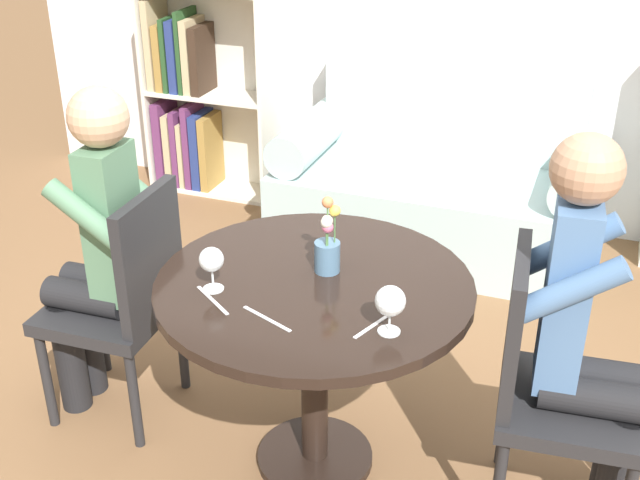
{
  "coord_description": "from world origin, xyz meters",
  "views": [
    {
      "loc": [
        0.77,
        -2.0,
        1.96
      ],
      "look_at": [
        0.0,
        0.05,
        0.84
      ],
      "focal_mm": 45.0,
      "sensor_mm": 36.0,
      "label": 1
    }
  ],
  "objects_px": {
    "couch": "(437,189)",
    "person_right": "(588,337)",
    "chair_right": "(548,382)",
    "wine_glass_right": "(390,302)",
    "flower_vase": "(328,246)",
    "chair_left": "(125,296)",
    "wine_glass_left": "(211,261)",
    "bookshelf_left": "(198,99)",
    "person_left": "(97,251)"
  },
  "relations": [
    {
      "from": "wine_glass_right",
      "to": "wine_glass_left",
      "type": "bearing_deg",
      "value": 176.3
    },
    {
      "from": "wine_glass_left",
      "to": "wine_glass_right",
      "type": "relative_size",
      "value": 0.98
    },
    {
      "from": "person_left",
      "to": "couch",
      "type": "bearing_deg",
      "value": 152.87
    },
    {
      "from": "bookshelf_left",
      "to": "wine_glass_right",
      "type": "distance_m",
      "value": 2.87
    },
    {
      "from": "bookshelf_left",
      "to": "person_left",
      "type": "xyz_separation_m",
      "value": [
        0.69,
        -2.0,
        0.11
      ]
    },
    {
      "from": "person_right",
      "to": "chair_left",
      "type": "bearing_deg",
      "value": 85.78
    },
    {
      "from": "bookshelf_left",
      "to": "couch",
      "type": "bearing_deg",
      "value": -9.83
    },
    {
      "from": "chair_right",
      "to": "person_right",
      "type": "bearing_deg",
      "value": -86.32
    },
    {
      "from": "chair_left",
      "to": "flower_vase",
      "type": "distance_m",
      "value": 0.81
    },
    {
      "from": "bookshelf_left",
      "to": "person_right",
      "type": "relative_size",
      "value": 0.94
    },
    {
      "from": "chair_left",
      "to": "flower_vase",
      "type": "bearing_deg",
      "value": 91.68
    },
    {
      "from": "chair_left",
      "to": "person_left",
      "type": "bearing_deg",
      "value": -88.61
    },
    {
      "from": "chair_right",
      "to": "person_right",
      "type": "distance_m",
      "value": 0.2
    },
    {
      "from": "couch",
      "to": "person_right",
      "type": "bearing_deg",
      "value": -64.45
    },
    {
      "from": "person_left",
      "to": "wine_glass_right",
      "type": "bearing_deg",
      "value": 77.19
    },
    {
      "from": "chair_left",
      "to": "person_left",
      "type": "distance_m",
      "value": 0.19
    },
    {
      "from": "bookshelf_left",
      "to": "wine_glass_right",
      "type": "xyz_separation_m",
      "value": [
        1.8,
        -2.21,
        0.26
      ]
    },
    {
      "from": "chair_left",
      "to": "couch",
      "type": "bearing_deg",
      "value": 155.26
    },
    {
      "from": "wine_glass_right",
      "to": "chair_right",
      "type": "bearing_deg",
      "value": 28.53
    },
    {
      "from": "chair_right",
      "to": "wine_glass_right",
      "type": "height_order",
      "value": "chair_right"
    },
    {
      "from": "couch",
      "to": "person_right",
      "type": "distance_m",
      "value": 1.92
    },
    {
      "from": "bookshelf_left",
      "to": "wine_glass_left",
      "type": "relative_size",
      "value": 8.5
    },
    {
      "from": "chair_left",
      "to": "person_right",
      "type": "xyz_separation_m",
      "value": [
        1.54,
        0.03,
        0.17
      ]
    },
    {
      "from": "chair_right",
      "to": "flower_vase",
      "type": "height_order",
      "value": "flower_vase"
    },
    {
      "from": "person_left",
      "to": "wine_glass_right",
      "type": "xyz_separation_m",
      "value": [
        1.11,
        -0.21,
        0.15
      ]
    },
    {
      "from": "chair_right",
      "to": "wine_glass_left",
      "type": "distance_m",
      "value": 1.07
    },
    {
      "from": "couch",
      "to": "wine_glass_right",
      "type": "height_order",
      "value": "couch"
    },
    {
      "from": "wine_glass_right",
      "to": "person_right",
      "type": "bearing_deg",
      "value": 25.59
    },
    {
      "from": "flower_vase",
      "to": "chair_left",
      "type": "bearing_deg",
      "value": -176.26
    },
    {
      "from": "bookshelf_left",
      "to": "person_left",
      "type": "relative_size",
      "value": 0.95
    },
    {
      "from": "couch",
      "to": "wine_glass_left",
      "type": "bearing_deg",
      "value": -98.02
    },
    {
      "from": "wine_glass_right",
      "to": "bookshelf_left",
      "type": "bearing_deg",
      "value": 129.14
    },
    {
      "from": "couch",
      "to": "bookshelf_left",
      "type": "xyz_separation_m",
      "value": [
        -1.51,
        0.26,
        0.24
      ]
    },
    {
      "from": "bookshelf_left",
      "to": "flower_vase",
      "type": "bearing_deg",
      "value": -52.0
    },
    {
      "from": "person_left",
      "to": "person_right",
      "type": "bearing_deg",
      "value": 89.31
    },
    {
      "from": "wine_glass_left",
      "to": "bookshelf_left",
      "type": "bearing_deg",
      "value": 119.62
    },
    {
      "from": "person_right",
      "to": "bookshelf_left",
      "type": "bearing_deg",
      "value": 44.3
    },
    {
      "from": "bookshelf_left",
      "to": "person_left",
      "type": "height_order",
      "value": "person_left"
    },
    {
      "from": "bookshelf_left",
      "to": "wine_glass_right",
      "type": "bearing_deg",
      "value": -50.86
    },
    {
      "from": "chair_right",
      "to": "wine_glass_left",
      "type": "bearing_deg",
      "value": 95.81
    },
    {
      "from": "bookshelf_left",
      "to": "flower_vase",
      "type": "relative_size",
      "value": 4.69
    },
    {
      "from": "bookshelf_left",
      "to": "chair_right",
      "type": "bearing_deg",
      "value": -41.53
    },
    {
      "from": "chair_right",
      "to": "flower_vase",
      "type": "distance_m",
      "value": 0.78
    },
    {
      "from": "chair_right",
      "to": "wine_glass_right",
      "type": "distance_m",
      "value": 0.59
    },
    {
      "from": "chair_right",
      "to": "wine_glass_right",
      "type": "xyz_separation_m",
      "value": [
        -0.43,
        -0.24,
        0.32
      ]
    },
    {
      "from": "couch",
      "to": "bookshelf_left",
      "type": "distance_m",
      "value": 1.55
    },
    {
      "from": "couch",
      "to": "wine_glass_left",
      "type": "xyz_separation_m",
      "value": [
        -0.27,
        -1.92,
        0.5
      ]
    },
    {
      "from": "chair_left",
      "to": "person_right",
      "type": "height_order",
      "value": "person_right"
    },
    {
      "from": "chair_left",
      "to": "person_left",
      "type": "height_order",
      "value": "person_left"
    },
    {
      "from": "person_right",
      "to": "flower_vase",
      "type": "relative_size",
      "value": 5.0
    }
  ]
}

